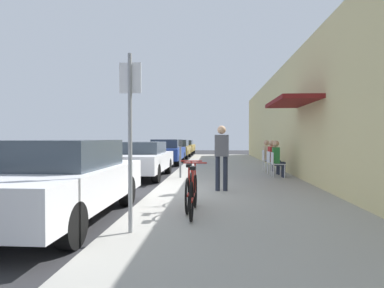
# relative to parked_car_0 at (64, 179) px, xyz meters

# --- Properties ---
(ground_plane) EXTENTS (60.00, 60.00, 0.00)m
(ground_plane) POSITION_rel_parked_car_0_xyz_m (1.10, 2.75, -0.75)
(ground_plane) COLOR #2D2D30
(sidewalk_slab) EXTENTS (4.50, 32.00, 0.12)m
(sidewalk_slab) POSITION_rel_parked_car_0_xyz_m (3.35, 4.75, -0.69)
(sidewalk_slab) COLOR #9E9B93
(sidewalk_slab) RESTS_ON ground_plane
(building_facade) EXTENTS (1.40, 32.00, 4.56)m
(building_facade) POSITION_rel_parked_car_0_xyz_m (5.74, 4.75, 1.53)
(building_facade) COLOR beige
(building_facade) RESTS_ON ground_plane
(parked_car_0) EXTENTS (1.80, 4.40, 1.46)m
(parked_car_0) POSITION_rel_parked_car_0_xyz_m (0.00, 0.00, 0.00)
(parked_car_0) COLOR silver
(parked_car_0) RESTS_ON ground_plane
(parked_car_1) EXTENTS (1.80, 4.40, 1.35)m
(parked_car_1) POSITION_rel_parked_car_0_xyz_m (0.00, 6.21, -0.04)
(parked_car_1) COLOR silver
(parked_car_1) RESTS_ON ground_plane
(parked_car_2) EXTENTS (1.80, 4.40, 1.42)m
(parked_car_2) POSITION_rel_parked_car_0_xyz_m (0.00, 12.29, -0.02)
(parked_car_2) COLOR navy
(parked_car_2) RESTS_ON ground_plane
(parked_car_3) EXTENTS (1.80, 4.40, 1.36)m
(parked_car_3) POSITION_rel_parked_car_0_xyz_m (0.00, 17.64, -0.04)
(parked_car_3) COLOR #A58433
(parked_car_3) RESTS_ON ground_plane
(parked_car_4) EXTENTS (1.80, 4.40, 1.30)m
(parked_car_4) POSITION_rel_parked_car_0_xyz_m (0.00, 22.87, -0.06)
(parked_car_4) COLOR #A58433
(parked_car_4) RESTS_ON ground_plane
(parking_meter) EXTENTS (0.12, 0.10, 1.32)m
(parking_meter) POSITION_rel_parked_car_0_xyz_m (1.55, 5.32, 0.14)
(parking_meter) COLOR slate
(parking_meter) RESTS_ON sidewalk_slab
(street_sign) EXTENTS (0.32, 0.06, 2.60)m
(street_sign) POSITION_rel_parked_car_0_xyz_m (1.50, -1.00, 0.89)
(street_sign) COLOR gray
(street_sign) RESTS_ON sidewalk_slab
(bicycle_0) EXTENTS (0.46, 1.71, 0.90)m
(bicycle_0) POSITION_rel_parked_car_0_xyz_m (2.23, 0.67, -0.27)
(bicycle_0) COLOR black
(bicycle_0) RESTS_ON sidewalk_slab
(bicycle_1) EXTENTS (0.46, 1.71, 0.90)m
(bicycle_1) POSITION_rel_parked_car_0_xyz_m (2.34, 0.17, -0.27)
(bicycle_1) COLOR black
(bicycle_1) RESTS_ON sidewalk_slab
(cafe_chair_0) EXTENTS (0.46, 0.46, 0.87)m
(cafe_chair_0) POSITION_rel_parked_car_0_xyz_m (4.89, 5.71, -0.13)
(cafe_chair_0) COLOR silver
(cafe_chair_0) RESTS_ON sidewalk_slab
(seated_patron_0) EXTENTS (0.44, 0.37, 1.29)m
(seated_patron_0) POSITION_rel_parked_car_0_xyz_m (4.95, 5.71, 0.07)
(seated_patron_0) COLOR #232838
(seated_patron_0) RESTS_ON sidewalk_slab
(cafe_chair_1) EXTENTS (0.48, 0.48, 0.87)m
(cafe_chair_1) POSITION_rel_parked_car_0_xyz_m (4.89, 6.49, -0.13)
(cafe_chair_1) COLOR silver
(cafe_chair_1) RESTS_ON sidewalk_slab
(seated_patron_1) EXTENTS (0.45, 0.38, 1.29)m
(seated_patron_1) POSITION_rel_parked_car_0_xyz_m (4.95, 6.50, 0.07)
(seated_patron_1) COLOR #232838
(seated_patron_1) RESTS_ON sidewalk_slab
(cafe_chair_2) EXTENTS (0.44, 0.44, 0.87)m
(cafe_chair_2) POSITION_rel_parked_car_0_xyz_m (4.89, 7.70, -0.13)
(cafe_chair_2) COLOR silver
(cafe_chair_2) RESTS_ON sidewalk_slab
(seated_patron_2) EXTENTS (0.43, 0.36, 1.29)m
(seated_patron_2) POSITION_rel_parked_car_0_xyz_m (4.95, 7.70, 0.07)
(seated_patron_2) COLOR #232838
(seated_patron_2) RESTS_ON sidewalk_slab
(pedestrian_standing) EXTENTS (0.36, 0.22, 1.70)m
(pedestrian_standing) POSITION_rel_parked_car_0_xyz_m (2.91, 2.70, 0.37)
(pedestrian_standing) COLOR #232838
(pedestrian_standing) RESTS_ON sidewalk_slab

